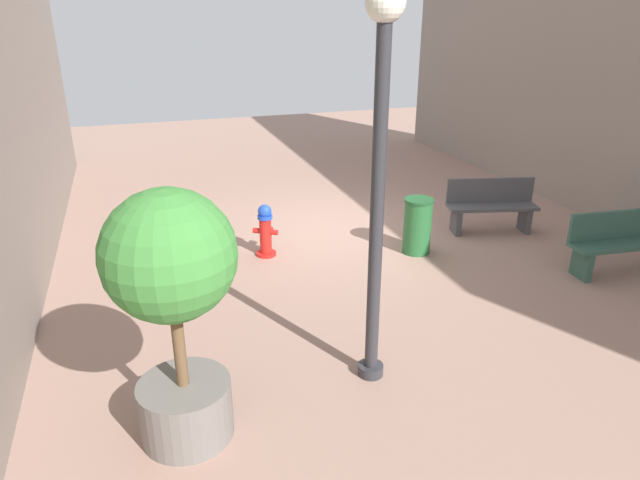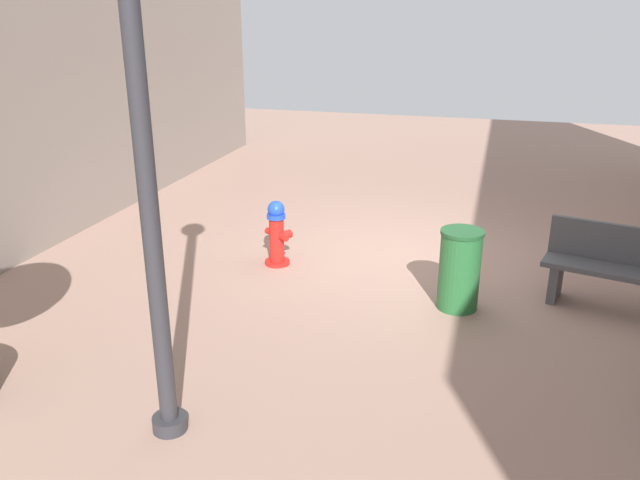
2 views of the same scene
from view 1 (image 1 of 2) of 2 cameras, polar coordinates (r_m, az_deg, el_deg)
The scene contains 7 objects.
ground_plane at distance 10.43m, azimuth 1.84°, elevation 1.16°, with size 23.40×23.40×0.00m, color #9E7A6B.
fire_hydrant at distance 9.20m, azimuth -5.49°, elevation 0.99°, with size 0.39×0.38×0.87m.
bench_near at distance 10.61m, azimuth 16.78°, elevation 3.39°, with size 1.64×0.82×0.95m.
bench_far at distance 9.68m, azimuth 27.95°, elevation -0.15°, with size 1.68×0.60×0.95m.
planter_tree at distance 5.04m, azimuth -14.52°, elevation -5.14°, with size 1.15×1.15×2.44m.
street_lamp at distance 5.45m, azimuth 5.97°, elevation 8.42°, with size 0.36×0.36×4.00m.
trash_bin at distance 9.40m, azimuth 9.75°, elevation 1.42°, with size 0.48×0.48×0.92m.
Camera 1 is at (3.41, 9.10, 3.79)m, focal length 31.87 mm.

